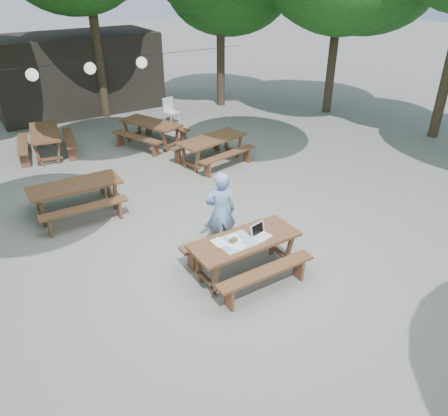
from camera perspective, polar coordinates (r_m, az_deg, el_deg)
ground at (r=9.48m, az=-3.11°, el=-2.82°), size 80.00×80.00×0.00m
pavilion at (r=18.46m, az=-18.75°, el=16.40°), size 6.00×3.00×2.80m
main_picnic_table at (r=8.00m, az=2.69°, el=-6.22°), size 2.00×1.58×0.75m
picnic_table_nw at (r=10.44m, az=-18.64°, el=1.19°), size 2.02×1.64×0.75m
picnic_table_ne at (r=12.59m, az=-1.55°, el=7.58°), size 2.16×1.91×0.75m
picnic_table_far_w at (r=14.15m, az=-22.16°, el=7.90°), size 1.88×2.14×0.75m
picnic_table_far_e at (r=14.12m, az=-9.45°, el=9.63°), size 2.20×2.37×0.75m
woman at (r=8.44m, az=-0.46°, el=-0.50°), size 0.70×0.56×1.67m
plastic_chair at (r=16.16m, az=-6.86°, el=11.82°), size 0.52×0.52×0.90m
laptop at (r=7.85m, az=4.72°, el=-3.30°), size 0.38×0.32×0.24m
tabletop_clutter at (r=7.69m, az=1.44°, el=-4.40°), size 0.70×0.56×0.08m
paper_lanterns at (r=13.82m, az=-17.04°, el=17.07°), size 9.00×0.34×0.38m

